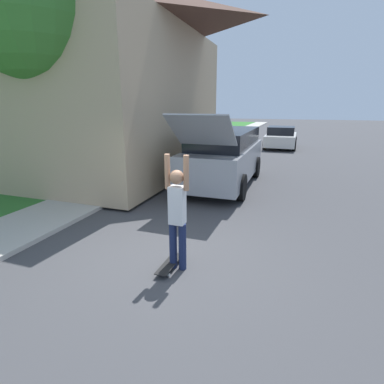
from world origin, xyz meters
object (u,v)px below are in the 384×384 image
at_px(car_down_street, 281,137).
at_px(skateboard, 170,264).
at_px(lawn_tree_near, 30,5).
at_px(skateboarder, 177,212).
at_px(suv_parked, 225,156).

distance_m(car_down_street, skateboard, 16.50).
xyz_separation_m(lawn_tree_near, skateboarder, (5.07, -2.59, -4.16)).
height_order(lawn_tree_near, skateboarder, lawn_tree_near).
distance_m(lawn_tree_near, skateboarder, 7.05).
bearing_deg(skateboard, car_down_street, 87.12).
xyz_separation_m(lawn_tree_near, skateboard, (4.94, -2.66, -5.10)).
bearing_deg(skateboarder, skateboard, -153.26).
bearing_deg(suv_parked, lawn_tree_near, -144.68).
distance_m(suv_parked, skateboarder, 5.81).
xyz_separation_m(suv_parked, skateboard, (0.44, -5.84, -0.95)).
bearing_deg(suv_parked, car_down_street, 83.18).
relative_size(lawn_tree_near, skateboarder, 3.57).
relative_size(lawn_tree_near, skateboard, 8.91).
bearing_deg(skateboard, skateboarder, 26.74).
xyz_separation_m(lawn_tree_near, suv_parked, (4.50, 3.19, -4.15)).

